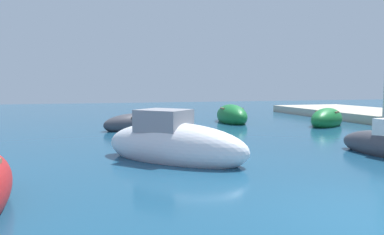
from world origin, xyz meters
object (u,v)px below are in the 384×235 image
Objects in this scene: moored_boat_5 at (134,124)px; moored_boat_7 at (173,145)px; moored_boat_4 at (327,119)px; moored_boat_1 at (232,116)px.

moored_boat_7 reaches higher than moored_boat_5.
moored_boat_4 is at bearing 78.09° from moored_boat_7.
moored_boat_7 is at bearing 77.40° from moored_boat_5.
moored_boat_1 is at bearing -73.55° from moored_boat_4.
moored_boat_5 is 0.75× the size of moored_boat_7.
moored_boat_1 is 10.96m from moored_boat_7.
moored_boat_5 is at bearing 136.50° from moored_boat_7.
moored_boat_4 is 0.80× the size of moored_boat_7.
moored_boat_4 reaches higher than moored_boat_5.
moored_boat_1 reaches higher than moored_boat_5.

